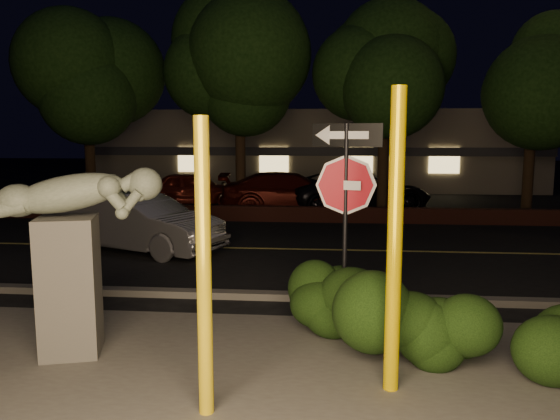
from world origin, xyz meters
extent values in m
plane|color=black|center=(0.00, 10.00, 0.00)|extent=(90.00, 90.00, 0.00)
cube|color=#4C4944|center=(0.00, -1.00, 0.01)|extent=(14.00, 6.00, 0.02)
cube|color=black|center=(0.00, 7.00, 0.01)|extent=(80.00, 8.00, 0.01)
cube|color=#B2A347|center=(0.00, 7.00, 0.02)|extent=(80.00, 0.12, 0.00)
cube|color=#4C4944|center=(0.00, 2.90, 0.06)|extent=(80.00, 0.25, 0.12)
cube|color=#451D16|center=(0.00, 11.30, 0.25)|extent=(40.00, 0.35, 0.50)
cube|color=black|center=(0.00, 17.00, 0.01)|extent=(40.00, 12.00, 0.01)
cube|color=gray|center=(0.00, 25.00, 2.00)|extent=(22.00, 10.00, 4.00)
cube|color=#333338|center=(0.00, 19.90, 2.00)|extent=(22.00, 0.20, 0.40)
cube|color=#FFD87F|center=(-6.00, 19.95, 1.60)|extent=(1.40, 0.08, 1.20)
cube|color=#FFD87F|center=(-2.00, 19.95, 1.60)|extent=(1.40, 0.08, 1.20)
cube|color=#FFD87F|center=(2.00, 19.95, 1.60)|extent=(1.40, 0.08, 1.20)
cube|color=#FFD87F|center=(6.00, 19.95, 1.60)|extent=(1.40, 0.08, 1.20)
cylinder|color=black|center=(-8.00, 13.00, 1.88)|extent=(0.36, 0.36, 3.75)
ellipsoid|color=black|center=(-8.00, 13.00, 5.36)|extent=(4.60, 4.60, 4.14)
cylinder|color=black|center=(-2.50, 13.20, 2.12)|extent=(0.36, 0.36, 4.25)
ellipsoid|color=black|center=(-2.50, 13.20, 6.07)|extent=(5.20, 5.20, 4.68)
cylinder|color=black|center=(2.50, 12.80, 2.00)|extent=(0.36, 0.36, 4.00)
ellipsoid|color=black|center=(2.50, 12.80, 5.68)|extent=(4.80, 4.80, 4.32)
cylinder|color=black|center=(7.50, 13.30, 1.95)|extent=(0.36, 0.36, 3.90)
ellipsoid|color=black|center=(7.50, 13.30, 5.44)|extent=(4.40, 4.40, 3.96)
cylinder|color=yellow|center=(-0.51, -1.04, 1.50)|extent=(0.15, 0.15, 3.00)
cylinder|color=#FFD100|center=(1.42, -0.34, 1.66)|extent=(0.17, 0.17, 3.33)
cylinder|color=black|center=(0.93, 1.46, 1.49)|extent=(0.06, 0.06, 2.97)
cube|color=white|center=(0.93, 1.46, 2.12)|extent=(0.43, 0.18, 0.13)
cube|color=black|center=(0.93, 1.46, 2.81)|extent=(0.96, 0.36, 0.32)
cube|color=white|center=(0.93, 1.46, 2.81)|extent=(0.61, 0.23, 0.13)
cube|color=#4C4944|center=(-2.58, 0.32, 0.90)|extent=(0.86, 0.86, 1.80)
sphere|color=gray|center=(-1.64, 0.58, 2.20)|extent=(0.42, 0.42, 0.42)
ellipsoid|color=black|center=(0.65, 1.49, 0.54)|extent=(2.18, 1.26, 1.07)
ellipsoid|color=black|center=(1.75, 0.43, 0.63)|extent=(2.18, 1.73, 1.26)
imported|color=silver|center=(-3.85, 6.45, 0.70)|extent=(4.50, 2.99, 1.40)
imported|color=maroon|center=(-4.72, 15.06, 0.67)|extent=(4.13, 2.10, 1.35)
imported|color=#420D08|center=(-0.67, 13.11, 0.74)|extent=(5.34, 2.75, 1.48)
imported|color=black|center=(1.72, 13.90, 0.75)|extent=(5.90, 4.15, 1.49)
camera|label=1|loc=(0.72, -6.16, 2.83)|focal=35.00mm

